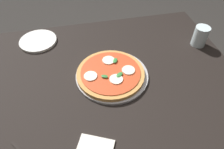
{
  "coord_description": "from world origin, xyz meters",
  "views": [
    {
      "loc": [
        0.12,
        0.66,
        1.48
      ],
      "look_at": [
        -0.03,
        -0.01,
        0.76
      ],
      "focal_mm": 33.36,
      "sensor_mm": 36.0,
      "label": 1
    }
  ],
  "objects_px": {
    "pizza": "(111,73)",
    "plate_white": "(38,41)",
    "napkin": "(95,148)",
    "serving_tray": "(112,75)",
    "glass_cup": "(200,36)",
    "dining_table": "(107,92)"
  },
  "relations": [
    {
      "from": "serving_tray",
      "to": "plate_white",
      "type": "height_order",
      "value": "plate_white"
    },
    {
      "from": "pizza",
      "to": "napkin",
      "type": "bearing_deg",
      "value": 69.07
    },
    {
      "from": "plate_white",
      "to": "glass_cup",
      "type": "relative_size",
      "value": 1.87
    },
    {
      "from": "dining_table",
      "to": "plate_white",
      "type": "height_order",
      "value": "plate_white"
    },
    {
      "from": "dining_table",
      "to": "serving_tray",
      "type": "relative_size",
      "value": 3.71
    },
    {
      "from": "plate_white",
      "to": "glass_cup",
      "type": "distance_m",
      "value": 0.91
    },
    {
      "from": "pizza",
      "to": "napkin",
      "type": "height_order",
      "value": "pizza"
    },
    {
      "from": "plate_white",
      "to": "dining_table",
      "type": "bearing_deg",
      "value": 131.87
    },
    {
      "from": "dining_table",
      "to": "plate_white",
      "type": "relative_size",
      "value": 6.2
    },
    {
      "from": "serving_tray",
      "to": "pizza",
      "type": "xyz_separation_m",
      "value": [
        0.01,
        0.0,
        0.02
      ]
    },
    {
      "from": "pizza",
      "to": "napkin",
      "type": "distance_m",
      "value": 0.37
    },
    {
      "from": "serving_tray",
      "to": "glass_cup",
      "type": "bearing_deg",
      "value": -165.29
    },
    {
      "from": "serving_tray",
      "to": "napkin",
      "type": "relative_size",
      "value": 2.68
    },
    {
      "from": "dining_table",
      "to": "serving_tray",
      "type": "height_order",
      "value": "serving_tray"
    },
    {
      "from": "plate_white",
      "to": "napkin",
      "type": "xyz_separation_m",
      "value": [
        -0.22,
        0.7,
        -0.0
      ]
    },
    {
      "from": "plate_white",
      "to": "glass_cup",
      "type": "bearing_deg",
      "value": 166.32
    },
    {
      "from": "dining_table",
      "to": "plate_white",
      "type": "xyz_separation_m",
      "value": [
        0.33,
        -0.37,
        0.11
      ]
    },
    {
      "from": "pizza",
      "to": "serving_tray",
      "type": "bearing_deg",
      "value": -161.82
    },
    {
      "from": "dining_table",
      "to": "glass_cup",
      "type": "bearing_deg",
      "value": -164.76
    },
    {
      "from": "plate_white",
      "to": "glass_cup",
      "type": "xyz_separation_m",
      "value": [
        -0.88,
        0.21,
        0.05
      ]
    },
    {
      "from": "dining_table",
      "to": "napkin",
      "type": "height_order",
      "value": "napkin"
    },
    {
      "from": "pizza",
      "to": "plate_white",
      "type": "bearing_deg",
      "value": -45.56
    }
  ]
}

